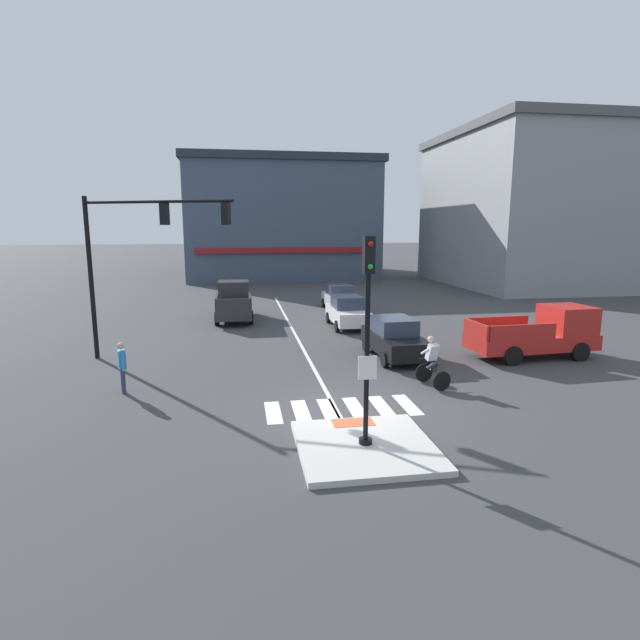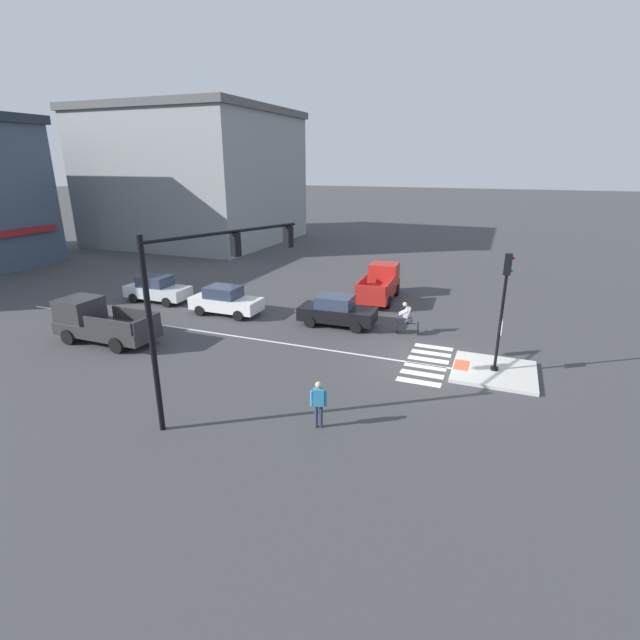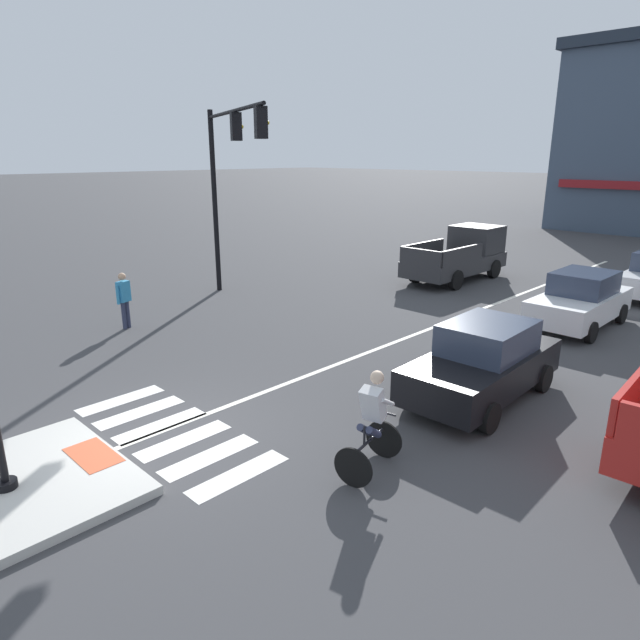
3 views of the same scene
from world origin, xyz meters
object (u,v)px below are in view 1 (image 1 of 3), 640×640
Objects in this scene: pickup_truck_red_cross_right at (542,334)px; pickup_truck_charcoal_westbound_distant at (234,302)px; car_white_eastbound_far at (348,312)px; signal_pole at (368,323)px; car_black_eastbound_mid at (395,338)px; pedestrian_at_curb_left at (122,364)px; cyclist at (432,361)px; traffic_light_mast at (134,246)px; car_silver_eastbound_distant at (340,297)px.

pickup_truck_red_cross_right is 1.02× the size of pickup_truck_charcoal_westbound_distant.
car_white_eastbound_far is 0.79× the size of pickup_truck_red_cross_right.
pickup_truck_red_cross_right is 16.54m from pickup_truck_charcoal_westbound_distant.
signal_pole is 9.13m from car_black_eastbound_mid.
signal_pole reaches higher than pickup_truck_charcoal_westbound_distant.
pedestrian_at_curb_left is (-6.63, 5.29, -2.12)m from signal_pole.
cyclist is (0.60, -10.41, 0.06)m from car_white_eastbound_far.
car_white_eastbound_far is 9.89m from pickup_truck_red_cross_right.
signal_pole is at bearing -38.61° from pedestrian_at_curb_left.
pickup_truck_charcoal_westbound_distant is (-5.99, 3.39, 0.17)m from car_white_eastbound_far.
traffic_light_mast is 1.24× the size of pickup_truck_red_cross_right.
signal_pole is 18.63m from pickup_truck_charcoal_westbound_distant.
traffic_light_mast is 15.50m from car_silver_eastbound_distant.
car_silver_eastbound_distant is at bearing 17.10° from pickup_truck_charcoal_westbound_distant.
car_silver_eastbound_distant is at bearing 80.26° from signal_pole.
pickup_truck_red_cross_right and pickup_truck_charcoal_westbound_distant have the same top height.
cyclist is (3.41, 4.43, -2.23)m from signal_pole.
pickup_truck_red_cross_right is (6.46, -7.49, 0.17)m from car_white_eastbound_far.
signal_pole is at bearing -80.08° from pickup_truck_charcoal_westbound_distant.
pickup_truck_red_cross_right is at bearing -65.88° from car_silver_eastbound_distant.
car_white_eastbound_far and car_black_eastbound_mid have the same top height.
car_black_eastbound_mid is at bearing -90.86° from car_silver_eastbound_distant.
pedestrian_at_curb_left reaches higher than car_silver_eastbound_distant.
traffic_light_mast is 3.85× the size of pedestrian_at_curb_left.
cyclist is at bearing -88.35° from car_black_eastbound_mid.
car_black_eastbound_mid is at bearing -6.26° from traffic_light_mast.
pickup_truck_red_cross_right reaches higher than cyclist.
traffic_light_mast is 1.56× the size of car_silver_eastbound_distant.
cyclist is at bearing -25.52° from traffic_light_mast.
signal_pole reaches higher than pickup_truck_red_cross_right.
pickup_truck_charcoal_westbound_distant is at bearing -162.90° from car_silver_eastbound_distant.
pickup_truck_red_cross_right is at bearing -49.21° from car_white_eastbound_far.
car_silver_eastbound_distant is 2.45× the size of cyclist.
car_white_eastbound_far is at bearing -29.49° from pickup_truck_charcoal_westbound_distant.
car_silver_eastbound_distant and car_white_eastbound_far have the same top height.
car_silver_eastbound_distant is 0.99× the size of car_black_eastbound_mid.
car_black_eastbound_mid is at bearing 68.07° from signal_pole.
signal_pole is 1.18× the size of car_black_eastbound_mid.
cyclist is at bearing -90.26° from car_silver_eastbound_distant.
pickup_truck_red_cross_right reaches higher than car_silver_eastbound_distant.
signal_pole is 0.96× the size of pickup_truck_charcoal_westbound_distant.
pedestrian_at_curb_left is (-9.43, -9.55, 0.17)m from car_white_eastbound_far.
cyclist reaches higher than pedestrian_at_curb_left.
car_silver_eastbound_distant is 2.46× the size of pedestrian_at_curb_left.
pickup_truck_red_cross_right is (5.97, -0.84, 0.17)m from car_black_eastbound_mid.
signal_pole is 0.76× the size of traffic_light_mast.
signal_pole reaches higher than car_white_eastbound_far.
pickup_truck_red_cross_right reaches higher than car_white_eastbound_far.
traffic_light_mast is at bearing -112.07° from pickup_truck_charcoal_westbound_distant.
pickup_truck_charcoal_westbound_distant is (-6.67, -2.05, 0.17)m from car_silver_eastbound_distant.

